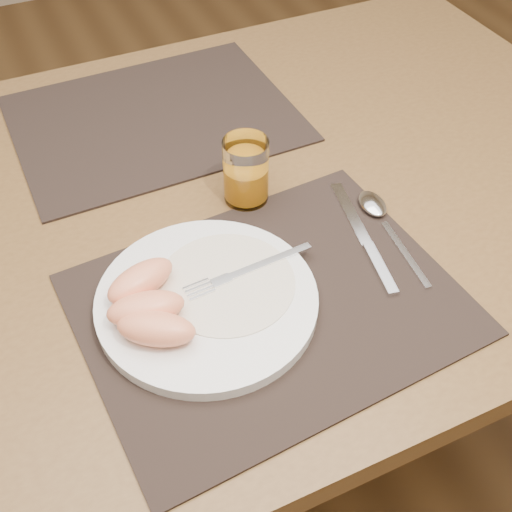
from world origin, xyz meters
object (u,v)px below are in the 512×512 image
(placemat_near, at_px, (270,304))
(juice_glass, at_px, (246,174))
(placemat_far, at_px, (154,118))
(fork, at_px, (239,274))
(table, at_px, (212,238))
(plate, at_px, (207,301))
(knife, at_px, (367,244))
(spoon, at_px, (377,211))

(placemat_near, distance_m, juice_glass, 0.21)
(placemat_far, distance_m, fork, 0.40)
(placemat_near, height_order, juice_glass, juice_glass)
(placemat_far, bearing_deg, fork, -92.88)
(table, distance_m, placemat_far, 0.24)
(placemat_near, bearing_deg, plate, 157.11)
(table, distance_m, knife, 0.26)
(juice_glass, bearing_deg, knife, -56.16)
(table, relative_size, plate, 5.19)
(placemat_far, xyz_separation_m, juice_glass, (0.06, -0.25, 0.04))
(plate, xyz_separation_m, spoon, (0.28, 0.05, -0.00))
(spoon, distance_m, juice_glass, 0.19)
(placemat_far, bearing_deg, table, -87.62)
(table, relative_size, knife, 6.39)
(plate, relative_size, knife, 1.23)
(placemat_near, xyz_separation_m, knife, (0.16, 0.04, 0.00))
(knife, bearing_deg, plate, -178.68)
(table, height_order, placemat_near, placemat_near)
(fork, bearing_deg, placemat_near, -64.81)
(plate, xyz_separation_m, knife, (0.23, 0.01, -0.01))
(knife, xyz_separation_m, spoon, (0.05, 0.05, 0.00))
(plate, distance_m, spoon, 0.28)
(spoon, bearing_deg, table, 145.65)
(spoon, bearing_deg, fork, -170.37)
(table, height_order, plate, plate)
(knife, bearing_deg, spoon, 47.10)
(placemat_near, relative_size, plate, 1.67)
(fork, bearing_deg, plate, -162.26)
(plate, distance_m, knife, 0.23)
(plate, relative_size, spoon, 1.40)
(placemat_near, height_order, fork, fork)
(table, relative_size, spoon, 7.28)
(plate, bearing_deg, table, 67.67)
(placemat_near, xyz_separation_m, fork, (-0.02, 0.05, 0.02))
(knife, bearing_deg, placemat_near, -167.67)
(table, height_order, fork, fork)
(placemat_near, bearing_deg, placemat_far, 90.20)
(placemat_far, bearing_deg, juice_glass, -77.12)
(table, bearing_deg, knife, -50.36)
(table, bearing_deg, plate, -112.33)
(plate, distance_m, juice_glass, 0.21)
(knife, height_order, juice_glass, juice_glass)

